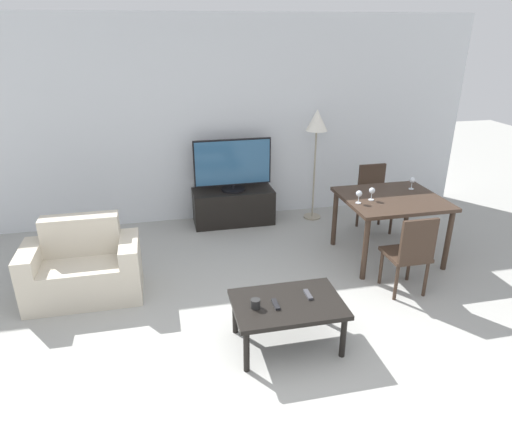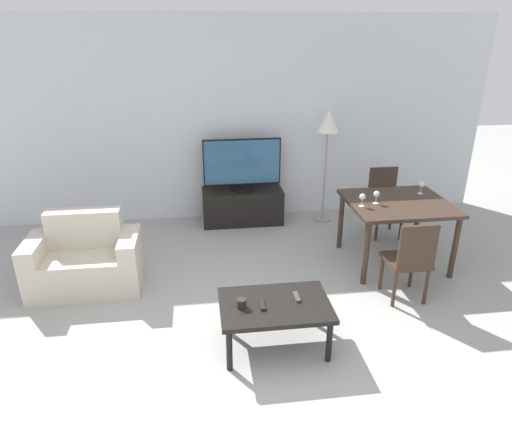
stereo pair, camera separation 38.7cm
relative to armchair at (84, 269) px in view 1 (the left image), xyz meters
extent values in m
plane|color=#9E9E99|center=(1.41, -1.68, -0.30)|extent=(18.00, 18.00, 0.00)
cube|color=silver|center=(1.41, 1.82, 1.05)|extent=(7.66, 0.06, 2.70)
cube|color=beige|center=(0.00, -0.03, -0.10)|extent=(0.75, 0.61, 0.40)
cube|color=beige|center=(0.00, 0.17, 0.31)|extent=(0.75, 0.20, 0.40)
cube|color=beige|center=(-0.47, -0.03, -0.01)|extent=(0.18, 0.61, 0.58)
cube|color=beige|center=(0.47, -0.03, -0.01)|extent=(0.18, 0.61, 0.58)
cube|color=black|center=(1.78, 1.52, -0.06)|extent=(1.09, 0.46, 0.48)
cylinder|color=black|center=(1.78, 1.52, 0.19)|extent=(0.32, 0.32, 0.03)
cylinder|color=black|center=(1.78, 1.52, 0.23)|extent=(0.04, 0.04, 0.05)
cube|color=black|center=(1.78, 1.52, 0.57)|extent=(1.04, 0.04, 0.62)
cube|color=#2D5B84|center=(1.78, 1.49, 0.57)|extent=(1.00, 0.01, 0.59)
cube|color=black|center=(1.77, -1.19, 0.10)|extent=(0.92, 0.62, 0.04)
cylinder|color=black|center=(1.37, -1.45, -0.11)|extent=(0.05, 0.05, 0.38)
cylinder|color=black|center=(2.18, -1.45, -0.11)|extent=(0.05, 0.05, 0.38)
cylinder|color=black|center=(1.37, -0.94, -0.11)|extent=(0.05, 0.05, 0.38)
cylinder|color=black|center=(2.18, -0.94, -0.11)|extent=(0.05, 0.05, 0.38)
cube|color=#38281E|center=(3.37, 0.13, 0.43)|extent=(1.10, 0.99, 0.04)
cylinder|color=#38281E|center=(2.88, -0.31, 0.06)|extent=(0.06, 0.06, 0.71)
cylinder|color=#38281E|center=(3.87, -0.31, 0.06)|extent=(0.06, 0.06, 0.71)
cylinder|color=#38281E|center=(2.88, 0.56, 0.06)|extent=(0.06, 0.06, 0.71)
cylinder|color=#38281E|center=(3.87, 0.56, 0.06)|extent=(0.06, 0.06, 0.71)
cube|color=#38281E|center=(3.18, -0.60, 0.11)|extent=(0.40, 0.40, 0.04)
cylinder|color=#38281E|center=(3.02, -0.44, -0.10)|extent=(0.04, 0.04, 0.39)
cylinder|color=#38281E|center=(3.34, -0.44, -0.10)|extent=(0.04, 0.04, 0.39)
cylinder|color=#38281E|center=(3.02, -0.76, -0.10)|extent=(0.04, 0.04, 0.39)
cylinder|color=#38281E|center=(3.34, -0.76, -0.10)|extent=(0.04, 0.04, 0.39)
cube|color=#38281E|center=(3.18, -0.78, 0.35)|extent=(0.37, 0.04, 0.44)
cube|color=#38281E|center=(3.57, 0.85, 0.11)|extent=(0.40, 0.40, 0.04)
cylinder|color=#38281E|center=(3.41, 0.69, -0.10)|extent=(0.04, 0.04, 0.39)
cylinder|color=#38281E|center=(3.73, 0.69, -0.10)|extent=(0.04, 0.04, 0.39)
cylinder|color=#38281E|center=(3.41, 1.01, -0.10)|extent=(0.04, 0.04, 0.39)
cylinder|color=#38281E|center=(3.73, 1.01, -0.10)|extent=(0.04, 0.04, 0.39)
cube|color=#38281E|center=(3.57, 1.03, 0.35)|extent=(0.37, 0.04, 0.44)
cylinder|color=gray|center=(2.91, 1.45, -0.28)|extent=(0.24, 0.24, 0.02)
cylinder|color=gray|center=(2.91, 1.45, 0.34)|extent=(0.02, 0.02, 1.23)
cone|color=white|center=(2.91, 1.45, 1.10)|extent=(0.29, 0.29, 0.28)
cube|color=#38383D|center=(1.97, -1.13, 0.13)|extent=(0.04, 0.15, 0.02)
cube|color=black|center=(1.66, -1.22, 0.13)|extent=(0.04, 0.15, 0.02)
cylinder|color=black|center=(1.49, -1.21, 0.16)|extent=(0.08, 0.08, 0.08)
cylinder|color=silver|center=(3.10, 0.09, 0.45)|extent=(0.06, 0.06, 0.01)
cylinder|color=silver|center=(3.10, 0.09, 0.49)|extent=(0.01, 0.01, 0.07)
sphere|color=silver|center=(3.10, 0.09, 0.56)|extent=(0.07, 0.07, 0.07)
cylinder|color=silver|center=(3.73, 0.33, 0.45)|extent=(0.06, 0.06, 0.01)
cylinder|color=silver|center=(3.73, 0.33, 0.49)|extent=(0.01, 0.01, 0.07)
sphere|color=silver|center=(3.73, 0.33, 0.56)|extent=(0.07, 0.07, 0.07)
cylinder|color=silver|center=(2.92, 0.03, 0.45)|extent=(0.06, 0.06, 0.01)
cylinder|color=silver|center=(2.92, 0.03, 0.49)|extent=(0.01, 0.01, 0.07)
sphere|color=silver|center=(2.92, 0.03, 0.56)|extent=(0.07, 0.07, 0.07)
camera|label=1|loc=(0.82, -4.27, 2.24)|focal=32.00mm
camera|label=2|loc=(1.20, -4.34, 2.24)|focal=32.00mm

